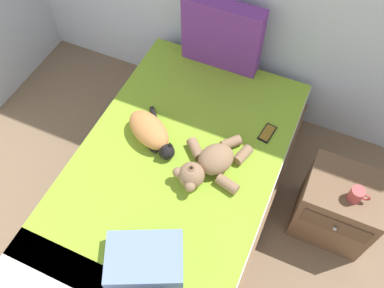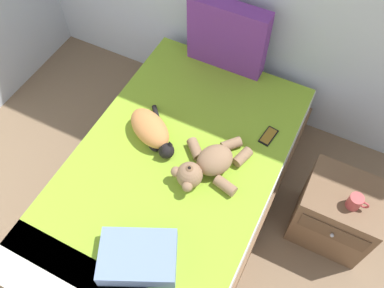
{
  "view_description": "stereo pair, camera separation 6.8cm",
  "coord_description": "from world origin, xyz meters",
  "px_view_note": "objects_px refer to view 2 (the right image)",
  "views": [
    {
      "loc": [
        2.35,
        1.98,
        2.64
      ],
      "look_at": [
        1.78,
        3.25,
        0.56
      ],
      "focal_mm": 37.65,
      "sensor_mm": 36.0,
      "label": 1
    },
    {
      "loc": [
        2.41,
        2.0,
        2.64
      ],
      "look_at": [
        1.78,
        3.25,
        0.56
      ],
      "focal_mm": 37.65,
      "sensor_mm": 36.0,
      "label": 2
    }
  ],
  "objects_px": {
    "teddy_bear": "(208,165)",
    "mug": "(355,202)",
    "cat": "(152,130)",
    "nightstand": "(336,213)",
    "bed": "(174,185)",
    "throw_pillow": "(138,257)",
    "patterned_cushion": "(227,36)",
    "cell_phone": "(268,136)"
  },
  "relations": [
    {
      "from": "teddy_bear",
      "to": "mug",
      "type": "distance_m",
      "value": 0.86
    },
    {
      "from": "teddy_bear",
      "to": "mug",
      "type": "xyz_separation_m",
      "value": [
        0.85,
        0.16,
        -0.01
      ]
    },
    {
      "from": "cat",
      "to": "nightstand",
      "type": "relative_size",
      "value": 0.79
    },
    {
      "from": "bed",
      "to": "teddy_bear",
      "type": "distance_m",
      "value": 0.4
    },
    {
      "from": "bed",
      "to": "cat",
      "type": "xyz_separation_m",
      "value": [
        -0.22,
        0.13,
        0.33
      ]
    },
    {
      "from": "bed",
      "to": "throw_pillow",
      "type": "height_order",
      "value": "throw_pillow"
    },
    {
      "from": "throw_pillow",
      "to": "mug",
      "type": "xyz_separation_m",
      "value": [
        0.93,
        0.82,
        0.01
      ]
    },
    {
      "from": "patterned_cushion",
      "to": "cell_phone",
      "type": "bearing_deg",
      "value": -42.52
    },
    {
      "from": "patterned_cushion",
      "to": "teddy_bear",
      "type": "xyz_separation_m",
      "value": [
        0.28,
        -0.89,
        -0.18
      ]
    },
    {
      "from": "bed",
      "to": "cell_phone",
      "type": "distance_m",
      "value": 0.7
    },
    {
      "from": "throw_pillow",
      "to": "nightstand",
      "type": "xyz_separation_m",
      "value": [
        0.9,
        0.88,
        -0.3
      ]
    },
    {
      "from": "patterned_cushion",
      "to": "throw_pillow",
      "type": "height_order",
      "value": "patterned_cushion"
    },
    {
      "from": "bed",
      "to": "nightstand",
      "type": "xyz_separation_m",
      "value": [
        1.02,
        0.29,
        0.01
      ]
    },
    {
      "from": "patterned_cushion",
      "to": "nightstand",
      "type": "bearing_deg",
      "value": -31.28
    },
    {
      "from": "bed",
      "to": "cat",
      "type": "bearing_deg",
      "value": 148.37
    },
    {
      "from": "teddy_bear",
      "to": "throw_pillow",
      "type": "xyz_separation_m",
      "value": [
        -0.09,
        -0.66,
        -0.02
      ]
    },
    {
      "from": "cat",
      "to": "mug",
      "type": "distance_m",
      "value": 1.28
    },
    {
      "from": "teddy_bear",
      "to": "throw_pillow",
      "type": "relative_size",
      "value": 1.29
    },
    {
      "from": "bed",
      "to": "nightstand",
      "type": "height_order",
      "value": "nightstand"
    },
    {
      "from": "cat",
      "to": "cell_phone",
      "type": "relative_size",
      "value": 2.63
    },
    {
      "from": "bed",
      "to": "cell_phone",
      "type": "bearing_deg",
      "value": 46.34
    },
    {
      "from": "mug",
      "to": "patterned_cushion",
      "type": "bearing_deg",
      "value": 147.18
    },
    {
      "from": "patterned_cushion",
      "to": "cat",
      "type": "bearing_deg",
      "value": -100.16
    },
    {
      "from": "cat",
      "to": "throw_pillow",
      "type": "xyz_separation_m",
      "value": [
        0.34,
        -0.73,
        -0.02
      ]
    },
    {
      "from": "patterned_cushion",
      "to": "teddy_bear",
      "type": "distance_m",
      "value": 0.95
    },
    {
      "from": "cat",
      "to": "throw_pillow",
      "type": "height_order",
      "value": "cat"
    },
    {
      "from": "teddy_bear",
      "to": "mug",
      "type": "relative_size",
      "value": 4.3
    },
    {
      "from": "mug",
      "to": "teddy_bear",
      "type": "bearing_deg",
      "value": -169.25
    },
    {
      "from": "cat",
      "to": "bed",
      "type": "bearing_deg",
      "value": -31.63
    },
    {
      "from": "cell_phone",
      "to": "teddy_bear",
      "type": "bearing_deg",
      "value": -120.6
    },
    {
      "from": "bed",
      "to": "patterned_cushion",
      "type": "xyz_separation_m",
      "value": [
        -0.07,
        0.95,
        0.51
      ]
    },
    {
      "from": "patterned_cushion",
      "to": "nightstand",
      "type": "distance_m",
      "value": 1.37
    },
    {
      "from": "patterned_cushion",
      "to": "cell_phone",
      "type": "relative_size",
      "value": 3.57
    },
    {
      "from": "cat",
      "to": "teddy_bear",
      "type": "distance_m",
      "value": 0.43
    },
    {
      "from": "cat",
      "to": "cell_phone",
      "type": "height_order",
      "value": "cat"
    },
    {
      "from": "mug",
      "to": "cell_phone",
      "type": "bearing_deg",
      "value": 157.67
    },
    {
      "from": "patterned_cushion",
      "to": "nightstand",
      "type": "height_order",
      "value": "patterned_cushion"
    },
    {
      "from": "bed",
      "to": "teddy_bear",
      "type": "height_order",
      "value": "teddy_bear"
    },
    {
      "from": "teddy_bear",
      "to": "patterned_cushion",
      "type": "bearing_deg",
      "value": 107.46
    },
    {
      "from": "cell_phone",
      "to": "nightstand",
      "type": "relative_size",
      "value": 0.3
    },
    {
      "from": "mug",
      "to": "nightstand",
      "type": "bearing_deg",
      "value": 118.12
    },
    {
      "from": "cell_phone",
      "to": "nightstand",
      "type": "bearing_deg",
      "value": -18.04
    }
  ]
}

